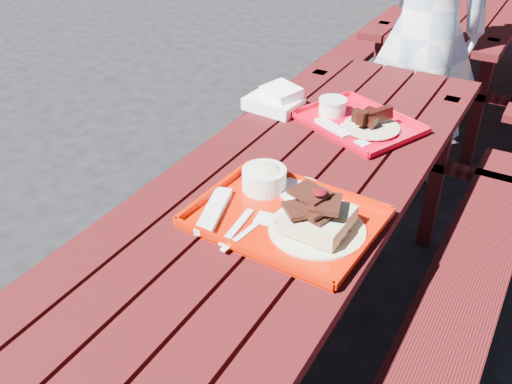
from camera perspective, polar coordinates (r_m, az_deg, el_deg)
ground at (r=2.28m, az=1.95°, el=-15.66°), size 60.00×60.00×0.00m
picnic_table_near at (r=1.90m, az=2.27°, el=-4.43°), size 1.41×2.40×0.75m
picnic_table_far at (r=4.35m, az=20.55°, el=15.75°), size 1.41×2.40×0.75m
near_tray at (r=1.63m, az=3.39°, el=-1.51°), size 0.53×0.44×0.16m
far_tray at (r=2.19m, az=9.94°, el=7.06°), size 0.52×0.47×0.07m
white_cloth at (r=2.29m, az=1.99°, el=9.16°), size 0.22×0.19×0.09m
person at (r=3.01m, az=16.57°, el=15.00°), size 0.73×0.62×1.69m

